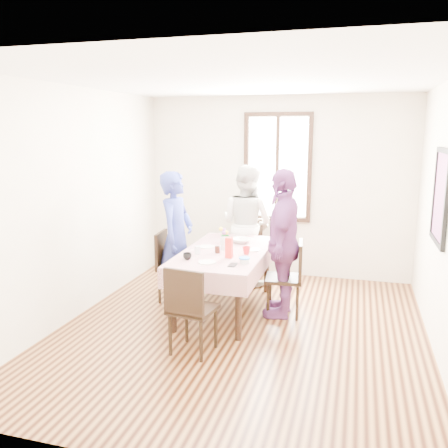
{
  "coord_description": "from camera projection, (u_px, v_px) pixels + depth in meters",
  "views": [
    {
      "loc": [
        1.17,
        -4.77,
        2.21
      ],
      "look_at": [
        -0.34,
        0.51,
        1.1
      ],
      "focal_mm": 37.67,
      "sensor_mm": 36.0,
      "label": 1
    }
  ],
  "objects": [
    {
      "name": "chair_right",
      "position": [
        284.0,
        278.0,
        5.63
      ],
      "size": [
        0.47,
        0.47,
        0.91
      ],
      "primitive_type": "cube",
      "rotation": [
        0.0,
        0.0,
        1.69
      ],
      "color": "black",
      "rests_on": "ground"
    },
    {
      "name": "art_poster",
      "position": [
        441.0,
        196.0,
        4.69
      ],
      "size": [
        0.04,
        0.76,
        0.96
      ],
      "primitive_type": "cube",
      "color": "red",
      "rests_on": "right_wall"
    },
    {
      "name": "chair_near",
      "position": [
        193.0,
        309.0,
        4.68
      ],
      "size": [
        0.47,
        0.47,
        0.91
      ],
      "primitive_type": "cube",
      "rotation": [
        0.0,
        0.0,
        -0.13
      ],
      "color": "black",
      "rests_on": "ground"
    },
    {
      "name": "mug_green",
      "position": [
        225.0,
        239.0,
        6.12
      ],
      "size": [
        0.14,
        0.14,
        0.09
      ],
      "primitive_type": "imported",
      "rotation": [
        0.0,
        0.0,
        -0.23
      ],
      "color": "#0C7226",
      "rests_on": "tablecloth"
    },
    {
      "name": "plate_left",
      "position": [
        206.0,
        247.0,
        5.87
      ],
      "size": [
        0.2,
        0.2,
        0.01
      ],
      "primitive_type": "cylinder",
      "color": "white",
      "rests_on": "tablecloth"
    },
    {
      "name": "jam_jar",
      "position": [
        217.0,
        250.0,
        5.58
      ],
      "size": [
        0.06,
        0.06,
        0.09
      ],
      "primitive_type": "cylinder",
      "color": "black",
      "rests_on": "tablecloth"
    },
    {
      "name": "plate_far",
      "position": [
        239.0,
        238.0,
        6.36
      ],
      "size": [
        0.2,
        0.2,
        0.01
      ],
      "primitive_type": "cylinder",
      "color": "white",
      "rests_on": "tablecloth"
    },
    {
      "name": "plate_right",
      "position": [
        252.0,
        250.0,
        5.73
      ],
      "size": [
        0.2,
        0.2,
        0.01
      ],
      "primitive_type": "cylinder",
      "color": "white",
      "rests_on": "tablecloth"
    },
    {
      "name": "chair_left",
      "position": [
        176.0,
        266.0,
        6.12
      ],
      "size": [
        0.45,
        0.45,
        0.91
      ],
      "primitive_type": "cube",
      "rotation": [
        0.0,
        0.0,
        -1.48
      ],
      "color": "black",
      "rests_on": "ground"
    },
    {
      "name": "serving_bowl",
      "position": [
        242.0,
        241.0,
        6.09
      ],
      "size": [
        0.28,
        0.28,
        0.06
      ],
      "primitive_type": "imported",
      "rotation": [
        0.0,
        0.0,
        -0.26
      ],
      "color": "white",
      "rests_on": "tablecloth"
    },
    {
      "name": "butter_lid",
      "position": [
        244.0,
        258.0,
        5.16
      ],
      "size": [
        0.12,
        0.12,
        0.01
      ],
      "primitive_type": "cylinder",
      "color": "blue",
      "rests_on": "butter_tub"
    },
    {
      "name": "plate_near",
      "position": [
        207.0,
        262.0,
        5.19
      ],
      "size": [
        0.2,
        0.2,
        0.01
      ],
      "primitive_type": "cylinder",
      "color": "white",
      "rests_on": "tablecloth"
    },
    {
      "name": "flower_bunch",
      "position": [
        224.0,
        233.0,
        5.71
      ],
      "size": [
        0.09,
        0.09,
        0.1
      ],
      "primitive_type": null,
      "color": "yellow",
      "rests_on": "flower_vase"
    },
    {
      "name": "ground",
      "position": [
        241.0,
        331.0,
        5.25
      ],
      "size": [
        4.5,
        4.5,
        0.0
      ],
      "primitive_type": "plane",
      "color": "black",
      "rests_on": "ground"
    },
    {
      "name": "right_wall",
      "position": [
        447.0,
        222.0,
        4.44
      ],
      "size": [
        0.0,
        4.5,
        4.5
      ],
      "primitive_type": "plane",
      "rotation": [
        1.57,
        0.0,
        -1.57
      ],
      "color": "beige",
      "rests_on": "ground"
    },
    {
      "name": "window_pane",
      "position": [
        278.0,
        167.0,
        7.04
      ],
      "size": [
        0.9,
        0.02,
        1.5
      ],
      "primitive_type": "cube",
      "color": "white",
      "rests_on": "back_wall"
    },
    {
      "name": "person_far",
      "position": [
        247.0,
        225.0,
        6.78
      ],
      "size": [
        1.02,
        0.92,
        1.71
      ],
      "primitive_type": "imported",
      "rotation": [
        0.0,
        0.0,
        2.75
      ],
      "color": "beige",
      "rests_on": "ground"
    },
    {
      "name": "drinking_glass",
      "position": [
        197.0,
        250.0,
        5.54
      ],
      "size": [
        0.07,
        0.07,
        0.1
      ],
      "primitive_type": "cylinder",
      "color": "silver",
      "rests_on": "tablecloth"
    },
    {
      "name": "person_left",
      "position": [
        176.0,
        237.0,
        6.04
      ],
      "size": [
        0.44,
        0.64,
        1.69
      ],
      "primitive_type": "imported",
      "rotation": [
        0.0,
        0.0,
        1.52
      ],
      "color": "navy",
      "rests_on": "ground"
    },
    {
      "name": "tablecloth",
      "position": [
        225.0,
        251.0,
        5.72
      ],
      "size": [
        0.98,
        1.82,
        0.01
      ],
      "primitive_type": "cube",
      "color": "#5A000E",
      "rests_on": "dining_table"
    },
    {
      "name": "butter_tub",
      "position": [
        244.0,
        261.0,
        5.16
      ],
      "size": [
        0.11,
        0.11,
        0.05
      ],
      "primitive_type": "cylinder",
      "color": "white",
      "rests_on": "tablecloth"
    },
    {
      "name": "mug_black",
      "position": [
        187.0,
        256.0,
        5.3
      ],
      "size": [
        0.13,
        0.13,
        0.08
      ],
      "primitive_type": "imported",
      "rotation": [
        0.0,
        0.0,
        -0.34
      ],
      "color": "black",
      "rests_on": "tablecloth"
    },
    {
      "name": "juice_carton",
      "position": [
        229.0,
        248.0,
        5.37
      ],
      "size": [
        0.08,
        0.08,
        0.24
      ],
      "primitive_type": "cube",
      "color": "red",
      "rests_on": "tablecloth"
    },
    {
      "name": "back_wall",
      "position": [
        277.0,
        187.0,
        7.1
      ],
      "size": [
        4.0,
        0.0,
        4.0
      ],
      "primitive_type": "plane",
      "rotation": [
        1.57,
        0.0,
        0.0
      ],
      "color": "beige",
      "rests_on": "ground"
    },
    {
      "name": "smartphone",
      "position": [
        233.0,
        265.0,
        5.09
      ],
      "size": [
        0.08,
        0.16,
        0.01
      ],
      "primitive_type": "cube",
      "color": "black",
      "rests_on": "tablecloth"
    },
    {
      "name": "flower_vase",
      "position": [
        224.0,
        243.0,
        5.73
      ],
      "size": [
        0.08,
        0.08,
        0.16
      ],
      "primitive_type": "cylinder",
      "color": "silver",
      "rests_on": "tablecloth"
    },
    {
      "name": "mug_flag",
      "position": [
        246.0,
        250.0,
        5.54
      ],
      "size": [
        0.14,
        0.14,
        0.09
      ],
      "primitive_type": "imported",
      "rotation": [
        0.0,
        0.0,
        0.78
      ],
      "color": "red",
      "rests_on": "tablecloth"
    },
    {
      "name": "chair_far",
      "position": [
        247.0,
        251.0,
        6.88
      ],
      "size": [
        0.46,
        0.46,
        0.91
      ],
      "primitive_type": "cube",
      "rotation": [
        0.0,
        0.0,
        3.25
      ],
      "color": "black",
      "rests_on": "ground"
    },
    {
      "name": "dining_table",
      "position": [
        225.0,
        281.0,
        5.79
      ],
      "size": [
        0.86,
        1.7,
        0.75
      ],
      "primitive_type": "cube",
      "color": "black",
      "rests_on": "ground"
    },
    {
      "name": "window_frame",
      "position": [
        277.0,
        167.0,
        7.03
      ],
      "size": [
        1.02,
        0.06,
        1.62
      ],
      "primitive_type": "cube",
      "color": "black",
      "rests_on": "back_wall"
    },
    {
      "name": "person_right",
      "position": [
        283.0,
        243.0,
        5.55
      ],
      "size": [
        0.46,
        1.05,
        1.77
      ],
      "primitive_type": "imported",
      "rotation": [
        0.0,
        0.0,
        -1.54
      ],
      "color": "#6D336E",
      "rests_on": "ground"
    }
  ]
}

